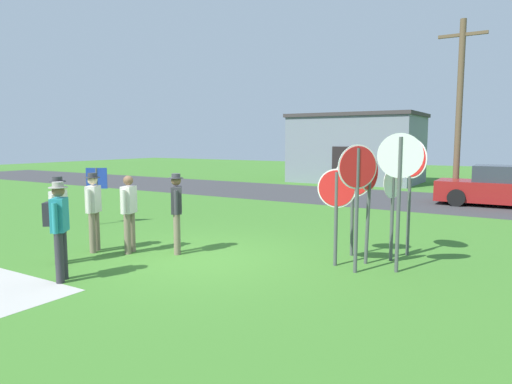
% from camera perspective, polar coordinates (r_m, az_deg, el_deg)
% --- Properties ---
extents(ground_plane, '(80.00, 80.00, 0.00)m').
position_cam_1_polar(ground_plane, '(9.75, -7.48, -8.13)').
color(ground_plane, '#3D7528').
extents(street_asphalt, '(60.00, 6.40, 0.01)m').
position_cam_1_polar(street_asphalt, '(20.24, 14.26, -0.67)').
color(street_asphalt, '#38383A').
rests_on(street_asphalt, ground).
extents(building_background, '(7.20, 4.76, 3.95)m').
position_cam_1_polar(building_background, '(27.57, 12.35, 5.34)').
color(building_background, slate).
rests_on(building_background, ground).
extents(utility_pole, '(1.80, 0.24, 7.12)m').
position_cam_1_polar(utility_pole, '(20.14, 23.90, 9.59)').
color(utility_pole, brown).
rests_on(utility_pole, ground).
extents(parked_car_on_street, '(4.33, 2.08, 1.51)m').
position_cam_1_polar(parked_car_on_street, '(19.32, 28.09, 0.47)').
color(parked_car_on_street, maroon).
rests_on(parked_car_on_street, ground).
extents(stop_sign_low_front, '(0.75, 0.39, 2.48)m').
position_cam_1_polar(stop_sign_low_front, '(10.17, 18.56, 2.00)').
color(stop_sign_low_front, '#474C4C').
rests_on(stop_sign_low_front, ground).
extents(stop_sign_far_back, '(0.77, 0.31, 2.58)m').
position_cam_1_polar(stop_sign_far_back, '(8.76, 17.37, 1.79)').
color(stop_sign_far_back, '#474C4C').
rests_on(stop_sign_far_back, ground).
extents(stop_sign_leaning_left, '(0.75, 0.14, 1.90)m').
position_cam_1_polar(stop_sign_leaning_left, '(9.00, 9.93, -1.03)').
color(stop_sign_leaning_left, '#474C4C').
rests_on(stop_sign_leaning_left, ground).
extents(stop_sign_rear_right, '(0.81, 0.13, 2.07)m').
position_cam_1_polar(stop_sign_rear_right, '(9.82, 11.90, 0.28)').
color(stop_sign_rear_right, '#474C4C').
rests_on(stop_sign_rear_right, ground).
extents(stop_sign_nearest, '(0.16, 0.69, 2.15)m').
position_cam_1_polar(stop_sign_nearest, '(9.23, 13.82, 0.11)').
color(stop_sign_nearest, '#474C4C').
rests_on(stop_sign_nearest, ground).
extents(stop_sign_rear_left, '(0.22, 0.62, 1.93)m').
position_cam_1_polar(stop_sign_rear_left, '(9.65, 16.59, -0.67)').
color(stop_sign_rear_left, '#474C4C').
rests_on(stop_sign_rear_left, ground).
extents(stop_sign_leaning_right, '(0.51, 0.65, 2.37)m').
position_cam_1_polar(stop_sign_leaning_right, '(8.54, 12.46, 0.85)').
color(stop_sign_leaning_right, '#474C4C').
rests_on(stop_sign_leaning_right, ground).
extents(person_holding_notes, '(0.33, 0.54, 1.69)m').
position_cam_1_polar(person_holding_notes, '(10.31, -15.48, -2.12)').
color(person_holding_notes, '#7A6B56').
rests_on(person_holding_notes, ground).
extents(person_on_left, '(0.47, 0.48, 1.74)m').
position_cam_1_polar(person_on_left, '(8.62, -23.30, -3.67)').
color(person_on_left, '#2D2D33').
rests_on(person_on_left, ground).
extents(person_in_teal, '(0.37, 0.50, 1.74)m').
position_cam_1_polar(person_in_teal, '(9.87, -23.25, -2.59)').
color(person_in_teal, '#2D2D33').
rests_on(person_in_teal, ground).
extents(person_with_sunhat, '(0.36, 0.51, 1.74)m').
position_cam_1_polar(person_with_sunhat, '(10.64, -19.51, -1.82)').
color(person_with_sunhat, '#7A6B56').
rests_on(person_with_sunhat, ground).
extents(person_in_dark_shirt, '(0.40, 0.46, 1.74)m').
position_cam_1_polar(person_in_dark_shirt, '(10.01, -9.83, -2.03)').
color(person_in_dark_shirt, '#7A6B56').
rests_on(person_in_dark_shirt, ground).
extents(info_panel_leftmost, '(0.52, 0.35, 1.65)m').
position_cam_1_polar(info_panel_leftmost, '(14.07, -19.13, 0.76)').
color(info_panel_leftmost, '#4C4C51').
rests_on(info_panel_leftmost, ground).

